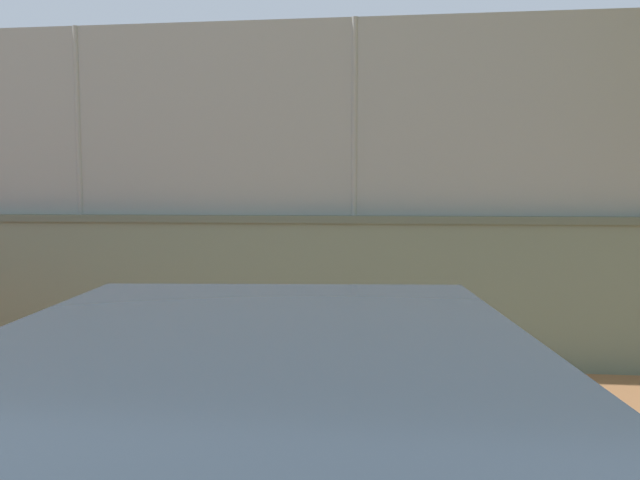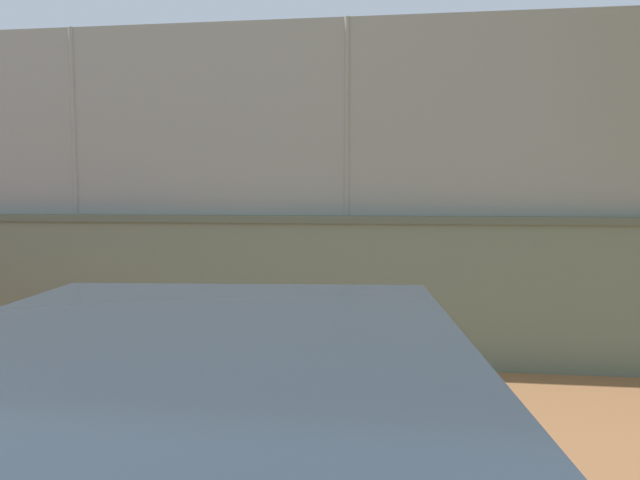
# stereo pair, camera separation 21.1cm
# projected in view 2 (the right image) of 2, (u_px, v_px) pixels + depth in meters

# --- Properties ---
(ground_plane) EXTENTS (260.00, 260.00, 0.00)m
(ground_plane) POSITION_uv_depth(u_px,v_px,m) (323.00, 258.00, 17.11)
(ground_plane) COLOR #A36B42
(perimeter_wall) EXTENTS (31.67, 1.04, 1.63)m
(perimeter_wall) POSITION_uv_depth(u_px,v_px,m) (346.00, 289.00, 6.48)
(perimeter_wall) COLOR slate
(perimeter_wall) RESTS_ON ground_plane
(fence_panel_on_wall) EXTENTS (31.10, 0.75, 2.09)m
(fence_panel_on_wall) POSITION_uv_depth(u_px,v_px,m) (347.00, 117.00, 6.33)
(fence_panel_on_wall) COLOR gray
(fence_panel_on_wall) RESTS_ON perimeter_wall
(player_crossing_court) EXTENTS (0.94, 0.93, 1.51)m
(player_crossing_court) POSITION_uv_depth(u_px,v_px,m) (595.00, 253.00, 9.63)
(player_crossing_court) COLOR black
(player_crossing_court) RESTS_ON ground_plane
(player_at_service_line) EXTENTS (0.77, 1.09, 1.67)m
(player_at_service_line) POSITION_uv_depth(u_px,v_px,m) (149.00, 226.00, 15.80)
(player_at_service_line) COLOR #591919
(player_at_service_line) RESTS_ON ground_plane
(sports_ball) EXTENTS (0.16, 0.16, 0.16)m
(sports_ball) POSITION_uv_depth(u_px,v_px,m) (544.00, 324.00, 8.15)
(sports_ball) COLOR orange
(sports_ball) RESTS_ON ground_plane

